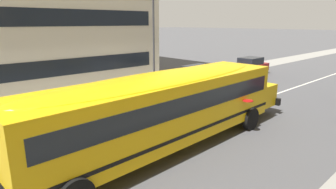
% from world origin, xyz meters
% --- Properties ---
extents(ground_plane, '(400.00, 400.00, 0.00)m').
position_xyz_m(ground_plane, '(0.00, 0.00, 0.00)').
color(ground_plane, '#4C4C4F').
extents(lane_centreline, '(110.00, 0.16, 0.01)m').
position_xyz_m(lane_centreline, '(0.00, 0.00, 0.00)').
color(lane_centreline, silver).
rests_on(lane_centreline, ground_plane).
extents(school_bus, '(13.42, 3.20, 2.98)m').
position_xyz_m(school_bus, '(3.88, -1.27, 1.77)').
color(school_bus, yellow).
rests_on(school_bus, ground_plane).
extents(parked_car_red_mid_block, '(3.96, 1.99, 1.64)m').
position_xyz_m(parked_car_red_mid_block, '(20.61, 5.33, 0.84)').
color(parked_car_red_mid_block, maroon).
rests_on(parked_car_red_mid_block, ground_plane).
extents(parked_car_beige_near_corner, '(3.98, 2.04, 1.64)m').
position_xyz_m(parked_car_beige_near_corner, '(13.14, 5.26, 0.84)').
color(parked_car_beige_near_corner, '#C1B28E').
rests_on(parked_car_beige_near_corner, ground_plane).
extents(street_lamp, '(0.44, 0.44, 6.80)m').
position_xyz_m(street_lamp, '(10.38, 7.32, 4.31)').
color(street_lamp, '#38383D').
rests_on(street_lamp, ground_plane).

